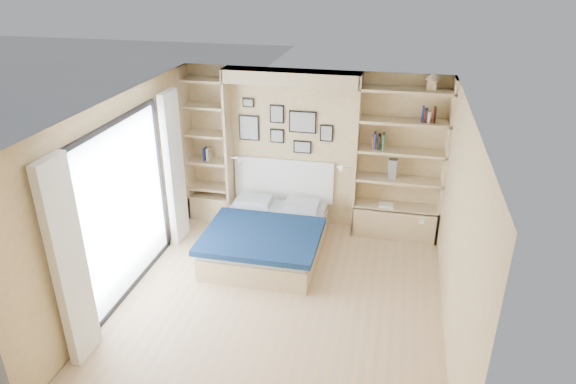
# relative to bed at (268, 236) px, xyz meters

# --- Properties ---
(ground) EXTENTS (4.50, 4.50, 0.00)m
(ground) POSITION_rel_bed_xyz_m (0.45, -1.19, -0.27)
(ground) COLOR tan
(ground) RESTS_ON ground
(room_shell) EXTENTS (4.50, 4.50, 4.50)m
(room_shell) POSITION_rel_bed_xyz_m (0.06, 0.34, 0.81)
(room_shell) COLOR tan
(room_shell) RESTS_ON ground
(bed) EXTENTS (1.61, 2.05, 1.07)m
(bed) POSITION_rel_bed_xyz_m (0.00, 0.00, 0.00)
(bed) COLOR tan
(bed) RESTS_ON ground
(photo_gallery) EXTENTS (1.48, 0.02, 0.82)m
(photo_gallery) POSITION_rel_bed_xyz_m (-0.00, 1.04, 1.34)
(photo_gallery) COLOR black
(photo_gallery) RESTS_ON ground
(reading_lamps) EXTENTS (1.92, 0.12, 0.15)m
(reading_lamps) POSITION_rel_bed_xyz_m (0.15, 0.81, 0.84)
(reading_lamps) COLOR silver
(reading_lamps) RESTS_ON ground
(shelf_decor) EXTENTS (3.47, 0.23, 2.03)m
(shelf_decor) POSITION_rel_bed_xyz_m (1.63, 0.88, 1.45)
(shelf_decor) COLOR #A44A20
(shelf_decor) RESTS_ON ground
(deck) EXTENTS (3.20, 4.00, 0.05)m
(deck) POSITION_rel_bed_xyz_m (-3.15, -1.19, -0.27)
(deck) COLOR #756B56
(deck) RESTS_ON ground
(deck_chair) EXTENTS (0.48, 0.74, 0.72)m
(deck_chair) POSITION_rel_bed_xyz_m (-3.39, -0.47, 0.08)
(deck_chair) COLOR tan
(deck_chair) RESTS_ON ground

